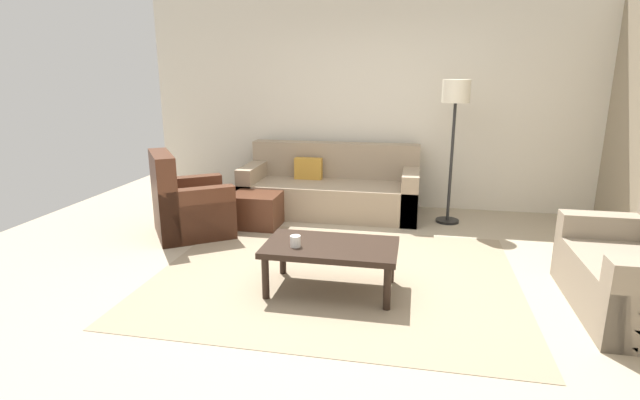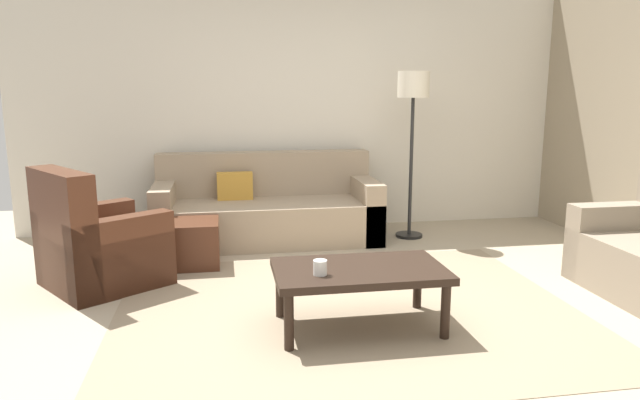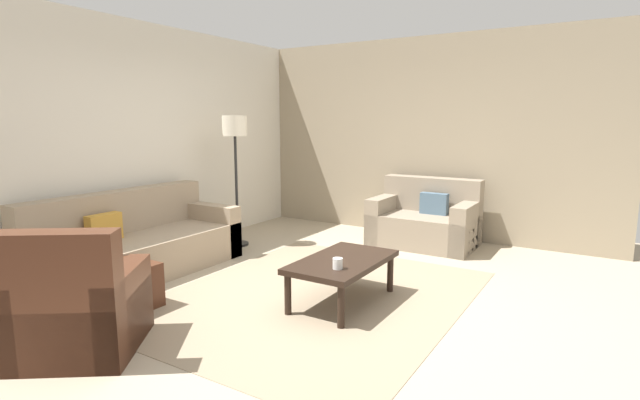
{
  "view_description": "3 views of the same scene",
  "coord_description": "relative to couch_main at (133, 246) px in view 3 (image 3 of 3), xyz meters",
  "views": [
    {
      "loc": [
        0.67,
        -4.03,
        1.8
      ],
      "look_at": [
        -0.21,
        0.35,
        0.61
      ],
      "focal_mm": 27.27,
      "sensor_mm": 36.0,
      "label": 1
    },
    {
      "loc": [
        -0.84,
        -3.73,
        1.54
      ],
      "look_at": [
        -0.15,
        0.27,
        0.75
      ],
      "focal_mm": 32.18,
      "sensor_mm": 36.0,
      "label": 2
    },
    {
      "loc": [
        -3.67,
        -2.32,
        1.65
      ],
      "look_at": [
        0.18,
        0.05,
        0.9
      ],
      "focal_mm": 27.03,
      "sensor_mm": 36.0,
      "label": 3
    }
  ],
  "objects": [
    {
      "name": "cup",
      "position": [
        0.14,
        -2.48,
        0.16
      ],
      "size": [
        0.09,
        0.09,
        0.09
      ],
      "primitive_type": "cylinder",
      "color": "white",
      "rests_on": "coffee_table"
    },
    {
      "name": "couch_main",
      "position": [
        0.0,
        0.0,
        0.0
      ],
      "size": [
        2.24,
        0.94,
        0.88
      ],
      "color": "gray",
      "rests_on": "ground_plane"
    },
    {
      "name": "coffee_table",
      "position": [
        0.41,
        -2.38,
        0.06
      ],
      "size": [
        1.1,
        0.64,
        0.41
      ],
      "color": "black",
      "rests_on": "ground_plane"
    },
    {
      "name": "area_rug",
      "position": [
        0.4,
        -2.08,
        -0.29
      ],
      "size": [
        3.22,
        2.61,
        0.01
      ],
      "primitive_type": "cube",
      "color": "gray",
      "rests_on": "ground_plane"
    },
    {
      "name": "stone_feature_panel",
      "position": [
        3.4,
        -2.08,
        1.1
      ],
      "size": [
        0.12,
        5.2,
        2.8
      ],
      "primitive_type": "cube",
      "color": "gray",
      "rests_on": "ground_plane"
    },
    {
      "name": "lamp_standing",
      "position": [
        1.49,
        -0.19,
        1.11
      ],
      "size": [
        0.32,
        0.32,
        1.71
      ],
      "color": "black",
      "rests_on": "ground_plane"
    },
    {
      "name": "rear_partition",
      "position": [
        0.4,
        0.52,
        1.1
      ],
      "size": [
        6.0,
        0.12,
        2.8
      ],
      "primitive_type": "cube",
      "color": "silver",
      "rests_on": "ground_plane"
    },
    {
      "name": "ground_plane",
      "position": [
        0.4,
        -2.08,
        -0.3
      ],
      "size": [
        8.0,
        8.0,
        0.0
      ],
      "primitive_type": "plane",
      "color": "tan"
    },
    {
      "name": "couch_loveseat",
      "position": [
        2.86,
        -2.3,
        0.01
      ],
      "size": [
        0.87,
        1.33,
        0.88
      ],
      "color": "gray",
      "rests_on": "ground_plane"
    },
    {
      "name": "ottoman",
      "position": [
        -0.77,
        -0.78,
        -0.1
      ],
      "size": [
        0.56,
        0.56,
        0.4
      ],
      "primitive_type": "cube",
      "color": "#4C2819",
      "rests_on": "ground_plane"
    },
    {
      "name": "armchair_leather",
      "position": [
        -1.44,
        -1.26,
        0.01
      ],
      "size": [
        1.11,
        1.11,
        0.95
      ],
      "color": "#4C2819",
      "rests_on": "ground_plane"
    }
  ]
}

